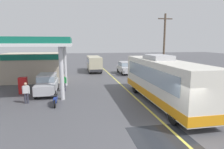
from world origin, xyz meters
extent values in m
plane|color=#4C4C51|center=(0.00, 20.00, 0.00)|extent=(120.00, 120.00, 0.00)
cube|color=#D8CC4C|center=(0.00, 15.00, 0.00)|extent=(0.16, 50.00, 0.01)
cube|color=#26282D|center=(-0.88, -0.17, 0.00)|extent=(2.97, 3.62, 0.01)
cube|color=silver|center=(1.62, 5.48, 1.88)|extent=(2.50, 11.00, 2.90)
cube|color=orange|center=(1.62, 5.48, 0.77)|extent=(2.54, 11.04, 0.56)
cube|color=#8C9EAD|center=(1.62, 0.04, 2.42)|extent=(2.30, 0.10, 1.40)
cube|color=#8C9EAD|center=(0.35, 5.48, 2.33)|extent=(0.06, 9.35, 1.10)
cube|color=#8C9EAD|center=(2.89, 5.48, 2.33)|extent=(0.06, 9.35, 1.10)
cube|color=white|center=(1.62, 0.05, 3.12)|extent=(1.75, 0.08, 0.32)
cube|color=#B2B2B7|center=(1.62, 6.48, 3.51)|extent=(1.60, 2.80, 0.36)
cylinder|color=black|center=(0.52, 1.58, 0.50)|extent=(0.30, 1.00, 1.00)
cylinder|color=black|center=(2.72, 1.58, 0.50)|extent=(0.30, 1.00, 1.00)
cylinder|color=black|center=(0.52, 8.78, 0.50)|extent=(0.30, 1.00, 1.00)
cylinder|color=black|center=(2.72, 8.78, 0.50)|extent=(0.30, 1.00, 1.00)
cube|color=#147259|center=(-9.79, 10.50, 4.85)|extent=(9.00, 7.00, 0.50)
cube|color=white|center=(-9.79, 10.50, 4.48)|extent=(9.10, 7.10, 0.24)
cylinder|color=silver|center=(-6.09, 7.80, 2.30)|extent=(0.36, 0.36, 4.60)
cylinder|color=silver|center=(-6.09, 13.20, 2.30)|extent=(0.36, 0.36, 4.60)
cube|color=red|center=(-9.79, 10.50, 0.75)|extent=(0.70, 0.60, 1.50)
cube|color=beige|center=(-9.79, 16.70, 1.70)|extent=(7.00, 4.40, 3.40)
cube|color=#147259|center=(-9.79, 14.46, 3.05)|extent=(6.30, 0.10, 0.60)
cube|color=#B2B2B7|center=(-7.57, 9.93, 0.72)|extent=(1.70, 4.20, 0.80)
cube|color=#B2B2B7|center=(-7.57, 10.13, 1.47)|extent=(1.50, 2.31, 0.70)
cube|color=#8C9EAD|center=(-7.57, 10.13, 1.47)|extent=(1.53, 2.35, 0.49)
cylinder|color=black|center=(-8.32, 8.43, 0.32)|extent=(0.20, 0.64, 0.64)
cylinder|color=black|center=(-6.82, 8.43, 0.32)|extent=(0.20, 0.64, 0.64)
cylinder|color=black|center=(-8.32, 11.43, 0.32)|extent=(0.20, 0.64, 0.64)
cylinder|color=black|center=(-6.82, 11.43, 0.32)|extent=(0.20, 0.64, 0.64)
cube|color=#BFB799|center=(-1.98, 23.04, 1.39)|extent=(2.00, 6.00, 2.10)
cube|color=#8C9EAD|center=(-1.98, 23.04, 1.79)|extent=(2.04, 5.10, 0.80)
cube|color=#2D2D33|center=(-1.98, 19.99, 0.54)|extent=(1.90, 0.16, 0.36)
cylinder|color=black|center=(-2.86, 21.04, 0.38)|extent=(0.22, 0.76, 0.76)
cylinder|color=black|center=(-1.10, 21.04, 0.38)|extent=(0.22, 0.76, 0.76)
cylinder|color=black|center=(-2.86, 25.04, 0.38)|extent=(0.22, 0.76, 0.76)
cylinder|color=black|center=(-1.10, 25.04, 0.38)|extent=(0.22, 0.76, 0.76)
torus|color=black|center=(4.26, 2.59, 0.36)|extent=(0.06, 0.72, 0.72)
cube|color=silver|center=(4.26, 2.14, 1.18)|extent=(0.34, 0.24, 0.64)
cylinder|color=#2D2D38|center=(4.16, 2.09, 0.68)|extent=(0.12, 0.12, 0.55)
cylinder|color=black|center=(-6.52, 5.79, 0.30)|extent=(0.10, 0.60, 0.60)
cylinder|color=black|center=(-6.52, 6.99, 0.30)|extent=(0.10, 0.60, 0.60)
cube|color=navy|center=(-6.52, 6.39, 0.50)|extent=(0.20, 1.30, 0.36)
cube|color=black|center=(-6.52, 6.54, 0.72)|extent=(0.24, 0.60, 0.12)
cylinder|color=#2D2D33|center=(-6.52, 5.84, 0.90)|extent=(0.55, 0.04, 0.04)
cylinder|color=#33333F|center=(-8.85, 7.25, 0.41)|extent=(0.14, 0.14, 0.82)
cylinder|color=#33333F|center=(-8.67, 7.25, 0.41)|extent=(0.14, 0.14, 0.82)
cube|color=silver|center=(-8.76, 7.25, 1.12)|extent=(0.36, 0.22, 0.60)
sphere|color=tan|center=(-8.76, 7.25, 1.55)|extent=(0.22, 0.22, 0.22)
cylinder|color=silver|center=(-8.99, 7.25, 1.07)|extent=(0.09, 0.09, 0.58)
cylinder|color=silver|center=(-8.53, 7.25, 1.07)|extent=(0.09, 0.09, 0.58)
cylinder|color=#33333F|center=(-6.22, 10.56, 0.41)|extent=(0.14, 0.14, 0.82)
cylinder|color=#33333F|center=(-6.04, 10.56, 0.41)|extent=(0.14, 0.14, 0.82)
cube|color=#268C3F|center=(-6.13, 10.56, 1.12)|extent=(0.36, 0.22, 0.60)
sphere|color=tan|center=(-6.13, 10.56, 1.55)|extent=(0.22, 0.22, 0.22)
cylinder|color=#268C3F|center=(-6.36, 10.56, 1.07)|extent=(0.09, 0.09, 0.58)
cylinder|color=#268C3F|center=(-5.90, 10.56, 1.07)|extent=(0.09, 0.09, 0.58)
cube|color=#B2B2B7|center=(2.40, 19.82, 0.72)|extent=(1.70, 4.20, 0.80)
cube|color=#B2B2B7|center=(2.40, 20.02, 1.47)|extent=(1.50, 2.31, 0.70)
cube|color=#8C9EAD|center=(2.40, 20.02, 1.47)|extent=(1.53, 2.35, 0.49)
cylinder|color=black|center=(1.65, 18.32, 0.32)|extent=(0.20, 0.64, 0.64)
cylinder|color=black|center=(3.15, 18.32, 0.32)|extent=(0.20, 0.64, 0.64)
cylinder|color=black|center=(1.65, 21.32, 0.32)|extent=(0.20, 0.64, 0.64)
cylinder|color=black|center=(3.15, 21.32, 0.32)|extent=(0.20, 0.64, 0.64)
cylinder|color=brown|center=(5.73, 13.93, 4.04)|extent=(0.24, 0.24, 8.08)
cube|color=#4C3D33|center=(5.73, 13.93, 7.48)|extent=(1.80, 0.12, 0.12)
camera|label=1|loc=(-4.94, -7.99, 4.65)|focal=30.62mm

